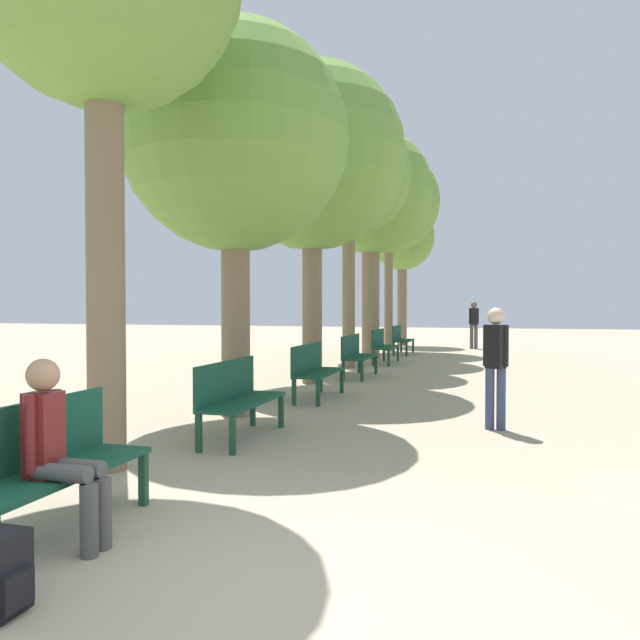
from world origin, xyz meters
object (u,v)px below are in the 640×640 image
(bench_row_0, at_px, (44,459))
(person_seated, at_px, (58,447))
(bench_row_5, at_px, (401,338))
(tree_row_6, at_px, (402,240))
(tree_row_5, at_px, (389,203))
(pedestrian_near, at_px, (474,322))
(pedestrian_mid, at_px, (496,360))
(bench_row_2, at_px, (314,367))
(bench_row_3, at_px, (356,353))
(bench_row_1, at_px, (236,394))
(tree_row_3, at_px, (349,176))
(tree_row_1, at_px, (235,140))
(tree_row_4, at_px, (371,194))
(bench_row_4, at_px, (383,344))
(tree_row_2, at_px, (312,158))

(bench_row_0, xyz_separation_m, person_seated, (0.24, -0.15, 0.14))
(bench_row_5, distance_m, tree_row_6, 5.77)
(tree_row_5, bearing_deg, pedestrian_near, 34.12)
(pedestrian_near, xyz_separation_m, pedestrian_mid, (0.81, -14.83, -0.09))
(bench_row_2, bearing_deg, pedestrian_mid, -32.16)
(bench_row_3, xyz_separation_m, tree_row_5, (-0.62, 7.85, 4.53))
(bench_row_0, relative_size, tree_row_5, 0.24)
(bench_row_1, bearing_deg, pedestrian_mid, 25.11)
(bench_row_1, relative_size, bench_row_5, 1.00)
(tree_row_3, relative_size, tree_row_5, 0.94)
(tree_row_1, height_order, person_seated, tree_row_1)
(bench_row_5, xyz_separation_m, person_seated, (0.24, -16.39, 0.14))
(tree_row_1, height_order, pedestrian_near, tree_row_1)
(tree_row_4, height_order, pedestrian_near, tree_row_4)
(bench_row_2, xyz_separation_m, bench_row_3, (0.00, 3.25, 0.00))
(bench_row_4, height_order, pedestrian_near, pedestrian_near)
(pedestrian_near, distance_m, pedestrian_mid, 14.86)
(bench_row_5, xyz_separation_m, tree_row_3, (-0.62, -4.57, 4.28))
(bench_row_1, relative_size, bench_row_3, 1.00)
(bench_row_4, height_order, bench_row_5, same)
(bench_row_0, xyz_separation_m, tree_row_5, (-0.62, 17.59, 4.53))
(tree_row_1, height_order, tree_row_5, tree_row_5)
(bench_row_2, xyz_separation_m, tree_row_1, (-0.62, -1.83, 3.40))
(bench_row_0, distance_m, bench_row_4, 12.99)
(bench_row_2, bearing_deg, pedestrian_near, 80.59)
(tree_row_3, height_order, pedestrian_near, tree_row_3)
(tree_row_1, relative_size, tree_row_6, 1.03)
(tree_row_2, bearing_deg, bench_row_5, 85.41)
(bench_row_0, distance_m, tree_row_5, 18.17)
(bench_row_4, height_order, pedestrian_mid, pedestrian_mid)
(bench_row_2, relative_size, pedestrian_mid, 1.04)
(tree_row_4, bearing_deg, tree_row_2, -90.00)
(person_seated, height_order, pedestrian_mid, pedestrian_mid)
(bench_row_5, xyz_separation_m, tree_row_4, (-0.62, -1.77, 4.30))
(pedestrian_near, bearing_deg, tree_row_5, -145.88)
(bench_row_0, xyz_separation_m, pedestrian_near, (2.15, 19.47, 0.44))
(tree_row_4, bearing_deg, bench_row_1, -86.82)
(bench_row_1, distance_m, pedestrian_mid, 3.29)
(bench_row_1, xyz_separation_m, tree_row_4, (-0.62, 11.23, 4.30))
(bench_row_3, xyz_separation_m, tree_row_4, (-0.62, 4.73, 4.30))
(bench_row_3, height_order, person_seated, person_seated)
(tree_row_2, distance_m, tree_row_6, 12.25)
(bench_row_4, xyz_separation_m, tree_row_1, (-0.62, -8.33, 3.40))
(bench_row_1, xyz_separation_m, tree_row_2, (-0.62, 5.23, 4.00))
(tree_row_6, bearing_deg, bench_row_2, -87.49)
(tree_row_3, relative_size, tree_row_6, 1.18)
(tree_row_2, bearing_deg, tree_row_1, -90.00)
(bench_row_1, xyz_separation_m, person_seated, (0.24, -3.39, 0.14))
(bench_row_1, height_order, bench_row_2, same)
(bench_row_4, height_order, tree_row_3, tree_row_3)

